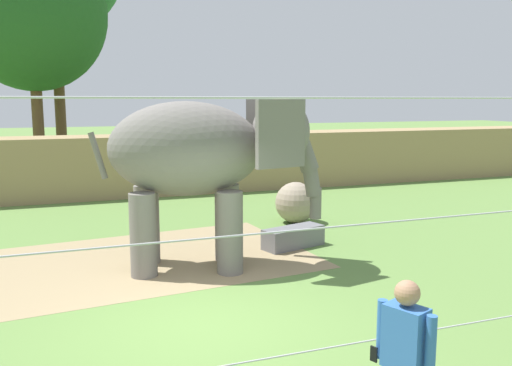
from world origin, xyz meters
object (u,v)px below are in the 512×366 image
Objects in this scene: zookeeper at (404,363)px; enrichment_ball at (296,203)px; elephant at (204,156)px; feed_trough at (293,237)px.

enrichment_ball is at bearing 71.45° from zookeeper.
zookeeper is at bearing -88.39° from elephant.
zookeeper is at bearing -106.25° from feed_trough.
enrichment_ball is 9.47m from zookeeper.
feed_trough is at bearing 73.75° from zookeeper.
enrichment_ball reaches higher than feed_trough.
elephant reaches higher than feed_trough.
enrichment_ball is at bearing 64.62° from feed_trough.
zookeeper reaches higher than feed_trough.
elephant is 2.87× the size of feed_trough.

